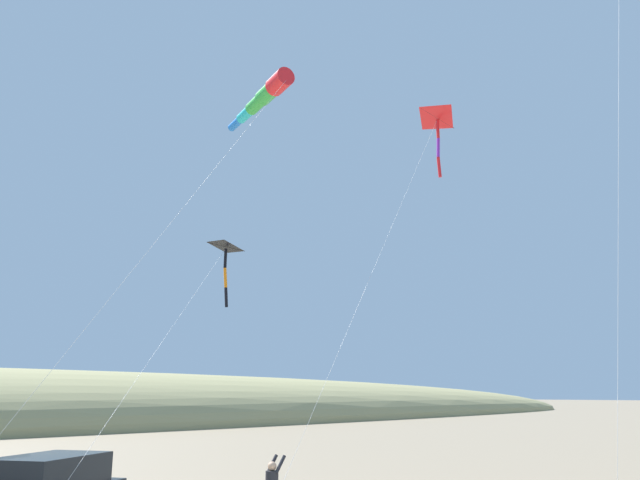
% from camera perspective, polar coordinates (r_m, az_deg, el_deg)
% --- Properties ---
extents(kite_windsock_rainbow_low_near, '(4.60, 10.64, 13.79)m').
position_cam_1_polar(kite_windsock_rainbow_low_near, '(23.34, -4.94, 12.52)').
color(kite_windsock_rainbow_low_near, red).
rests_on(kite_windsock_rainbow_low_near, ground_plane).
extents(kite_delta_yellow_midlevel, '(9.62, 12.09, 9.56)m').
position_cam_1_polar(kite_delta_yellow_midlevel, '(27.30, -8.27, -0.61)').
color(kite_delta_yellow_midlevel, black).
rests_on(kite_delta_yellow_midlevel, ground_plane).
extents(kite_delta_purple_drifting, '(3.11, 11.61, 14.33)m').
position_cam_1_polar(kite_delta_purple_drifting, '(26.47, 10.39, 10.51)').
color(kite_delta_purple_drifting, red).
rests_on(kite_delta_purple_drifting, ground_plane).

